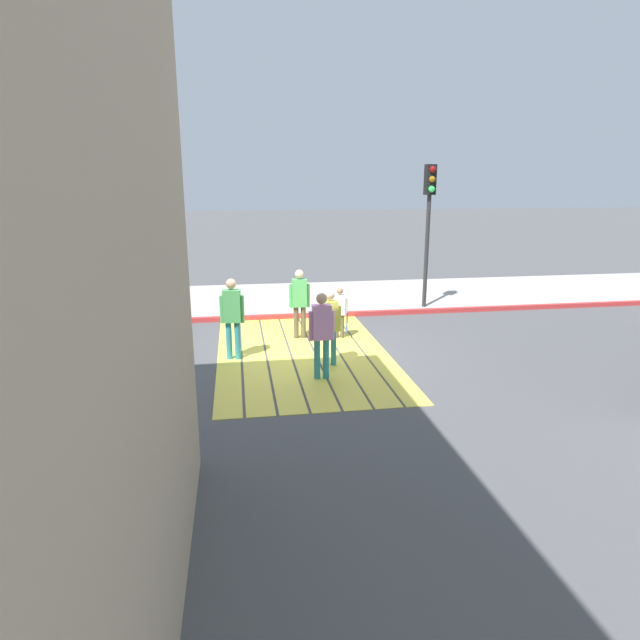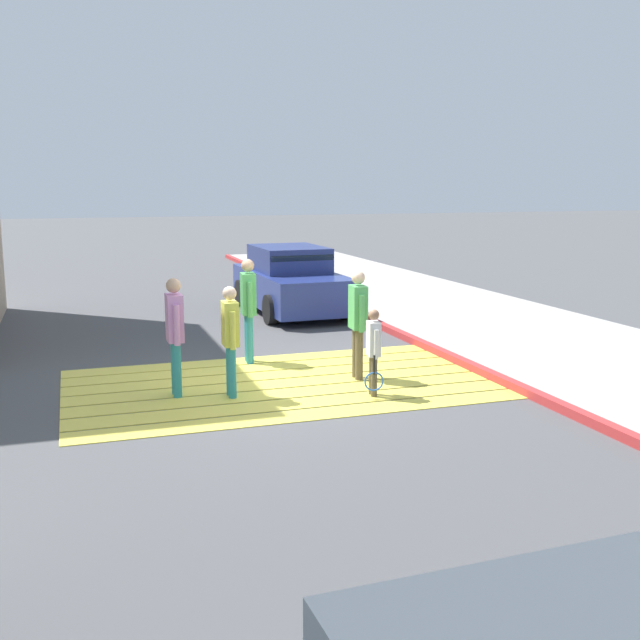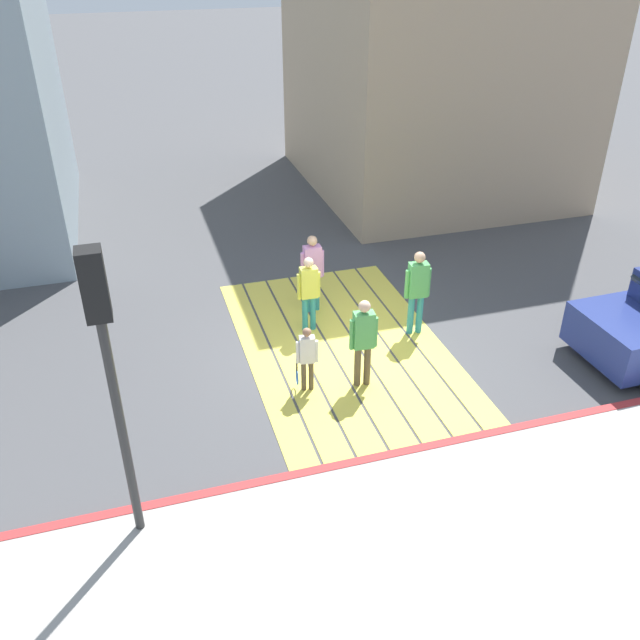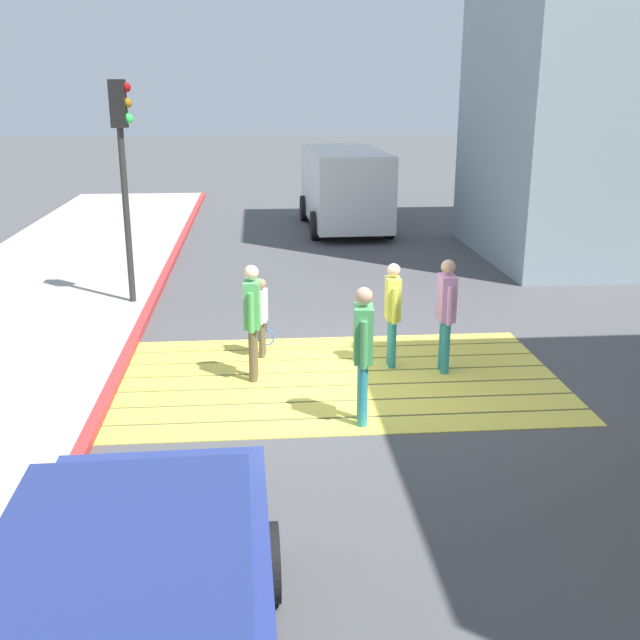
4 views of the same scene
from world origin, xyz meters
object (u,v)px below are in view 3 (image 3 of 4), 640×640
object	(u,v)px
pedestrian_adult_lead	(363,337)
pedestrian_teen_behind	(417,287)
traffic_light_corner	(105,345)
pedestrian_adult_trailing	(312,268)
pedestrian_child_with_racket	(307,356)
pedestrian_adult_side	(309,289)

from	to	relation	value
pedestrian_adult_lead	pedestrian_teen_behind	distance (m)	2.12
traffic_light_corner	pedestrian_teen_behind	bearing A→B (deg)	-56.89
pedestrian_adult_trailing	pedestrian_teen_behind	size ratio (longest dim) A/B	0.96
pedestrian_adult_trailing	pedestrian_child_with_racket	world-z (taller)	pedestrian_adult_trailing
pedestrian_adult_lead	pedestrian_child_with_racket	world-z (taller)	pedestrian_adult_lead
pedestrian_adult_lead	pedestrian_teen_behind	size ratio (longest dim) A/B	0.96
pedestrian_adult_trailing	pedestrian_teen_behind	world-z (taller)	pedestrian_teen_behind
pedestrian_adult_side	pedestrian_child_with_racket	bearing A→B (deg)	162.87
pedestrian_adult_trailing	pedestrian_adult_side	xyz separation A→B (m)	(-0.74, 0.29, -0.07)
pedestrian_adult_side	pedestrian_teen_behind	world-z (taller)	pedestrian_teen_behind
pedestrian_teen_behind	pedestrian_adult_lead	bearing A→B (deg)	130.19
pedestrian_adult_trailing	pedestrian_child_with_racket	bearing A→B (deg)	161.64
pedestrian_adult_trailing	pedestrian_teen_behind	xyz separation A→B (m)	(-1.47, -1.71, 0.04)
pedestrian_teen_behind	pedestrian_adult_side	bearing A→B (deg)	70.02
pedestrian_adult_side	pedestrian_adult_lead	bearing A→B (deg)	-169.68
pedestrian_adult_side	pedestrian_teen_behind	bearing A→B (deg)	-109.98
traffic_light_corner	pedestrian_child_with_racket	world-z (taller)	traffic_light_corner
pedestrian_adult_side	traffic_light_corner	bearing A→B (deg)	140.36
traffic_light_corner	pedestrian_adult_trailing	size ratio (longest dim) A/B	2.45
traffic_light_corner	pedestrian_adult_trailing	bearing A→B (deg)	-37.46
pedestrian_adult_trailing	pedestrian_teen_behind	distance (m)	2.25
pedestrian_adult_trailing	pedestrian_adult_side	distance (m)	0.80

